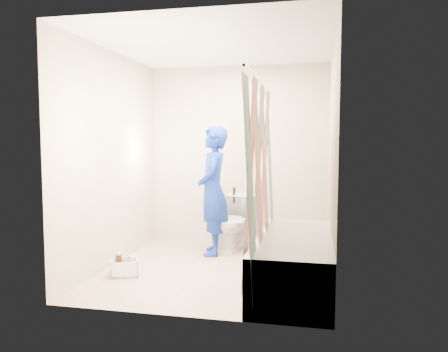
% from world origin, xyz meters
% --- Properties ---
extents(floor, '(2.60, 2.60, 0.00)m').
position_xyz_m(floor, '(0.00, 0.00, 0.00)').
color(floor, tan).
rests_on(floor, ground).
extents(ceiling, '(2.40, 2.60, 0.02)m').
position_xyz_m(ceiling, '(0.00, 0.00, 2.40)').
color(ceiling, silver).
rests_on(ceiling, wall_back).
extents(wall_back, '(2.40, 0.02, 2.40)m').
position_xyz_m(wall_back, '(0.00, 1.30, 1.20)').
color(wall_back, '#B6AC8C').
rests_on(wall_back, ground).
extents(wall_front, '(2.40, 0.02, 2.40)m').
position_xyz_m(wall_front, '(0.00, -1.30, 1.20)').
color(wall_front, '#B6AC8C').
rests_on(wall_front, ground).
extents(wall_left, '(0.02, 2.60, 2.40)m').
position_xyz_m(wall_left, '(-1.20, 0.00, 1.20)').
color(wall_left, '#B6AC8C').
rests_on(wall_left, ground).
extents(wall_right, '(0.02, 2.60, 2.40)m').
position_xyz_m(wall_right, '(1.20, 0.00, 1.20)').
color(wall_right, '#B6AC8C').
rests_on(wall_right, ground).
extents(bathtub, '(0.70, 1.75, 0.50)m').
position_xyz_m(bathtub, '(0.85, -0.43, 0.27)').
color(bathtub, white).
rests_on(bathtub, ground).
extents(curtain_rod, '(0.02, 1.90, 0.02)m').
position_xyz_m(curtain_rod, '(0.52, -0.43, 1.95)').
color(curtain_rod, silver).
rests_on(curtain_rod, wall_back).
extents(shower_curtain, '(0.06, 1.75, 1.80)m').
position_xyz_m(shower_curtain, '(0.52, -0.43, 1.02)').
color(shower_curtain, white).
rests_on(shower_curtain, curtain_rod).
extents(toilet, '(0.56, 0.78, 0.71)m').
position_xyz_m(toilet, '(0.01, 0.87, 0.36)').
color(toilet, white).
rests_on(toilet, ground).
extents(tank_lid, '(0.47, 0.29, 0.03)m').
position_xyz_m(tank_lid, '(-0.02, 0.76, 0.42)').
color(tank_lid, white).
rests_on(tank_lid, toilet).
extents(tank_internals, '(0.17, 0.08, 0.23)m').
position_xyz_m(tank_internals, '(0.02, 1.07, 0.70)').
color(tank_internals, black).
rests_on(tank_internals, toilet).
extents(plumber, '(0.48, 0.64, 1.58)m').
position_xyz_m(plumber, '(-0.19, 0.64, 0.79)').
color(plumber, '#1030A5').
rests_on(plumber, ground).
extents(cleaning_caddy, '(0.34, 0.31, 0.21)m').
position_xyz_m(cleaning_caddy, '(-0.88, -0.40, 0.08)').
color(cleaning_caddy, white).
rests_on(cleaning_caddy, ground).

